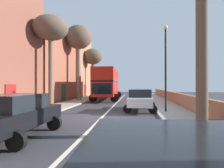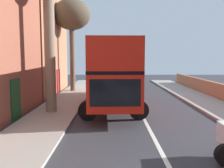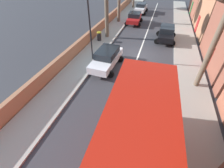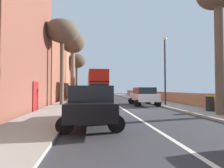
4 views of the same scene
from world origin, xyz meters
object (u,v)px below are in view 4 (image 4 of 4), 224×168
parked_car_black_left_1 (91,103)px  lamppost_right (165,65)px  street_tree_left_4 (62,33)px  litter_bin_right (210,103)px  street_tree_left_0 (77,62)px  parked_car_white_right_2 (144,95)px  double_decker_bus (96,84)px  street_tree_left_2 (73,44)px

parked_car_black_left_1 → lamppost_right: (6.80, 7.23, 2.85)m
street_tree_left_4 → litter_bin_right: 13.60m
parked_car_black_left_1 → street_tree_left_0: street_tree_left_0 is taller
parked_car_black_left_1 → parked_car_white_right_2: size_ratio=0.95×
parked_car_white_right_2 → lamppost_right: size_ratio=0.72×
double_decker_bus → street_tree_left_2: bearing=-147.1°
street_tree_left_0 → street_tree_left_2: size_ratio=0.86×
double_decker_bus → litter_bin_right: 17.25m
double_decker_bus → litter_bin_right: double_decker_bus is taller
parked_car_black_left_1 → street_tree_left_2: (-2.58, 16.23, 6.89)m
parked_car_black_left_1 → street_tree_left_4: size_ratio=0.54×
street_tree_left_4 → parked_car_white_right_2: bearing=-4.4°
street_tree_left_4 → litter_bin_right: street_tree_left_4 is taller
parked_car_black_left_1 → litter_bin_right: bearing=19.4°
street_tree_left_0 → street_tree_left_4: size_ratio=1.03×
lamppost_right → double_decker_bus: bearing=118.2°
lamppost_right → litter_bin_right: size_ratio=6.01×
street_tree_left_2 → lamppost_right: (9.38, -9.01, -4.05)m
lamppost_right → litter_bin_right: lamppost_right is taller
street_tree_left_4 → litter_bin_right: bearing=-29.3°
litter_bin_right → double_decker_bus: bearing=114.1°
double_decker_bus → street_tree_left_4: 11.32m
double_decker_bus → litter_bin_right: bearing=-65.9°
parked_car_white_right_2 → street_tree_left_2: (-7.57, 8.16, 6.89)m
parked_car_black_left_1 → lamppost_right: 10.32m
street_tree_left_4 → lamppost_right: size_ratio=1.27×
double_decker_bus → street_tree_left_0: 8.62m
parked_car_black_left_1 → street_tree_left_4: street_tree_left_4 is taller
street_tree_left_4 → lamppost_right: bearing=-8.6°
parked_car_black_left_1 → litter_bin_right: (7.80, 2.75, -0.31)m
litter_bin_right → street_tree_left_2: bearing=127.6°
double_decker_bus → parked_car_black_left_1: bearing=-92.5°
parked_car_white_right_2 → litter_bin_right: 6.03m
double_decker_bus → parked_car_white_right_2: double_decker_bus is taller
street_tree_left_0 → street_tree_left_4: street_tree_left_0 is taller
parked_car_black_left_1 → litter_bin_right: 8.28m
street_tree_left_2 → litter_bin_right: (10.38, -13.48, -7.21)m
parked_car_white_right_2 → street_tree_left_2: size_ratio=0.48×
street_tree_left_4 → litter_bin_right: size_ratio=7.60×
litter_bin_right → parked_car_black_left_1: bearing=-160.6°
street_tree_left_4 → lamppost_right: 10.13m
double_decker_bus → parked_car_white_right_2: (4.20, -10.35, -1.39)m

